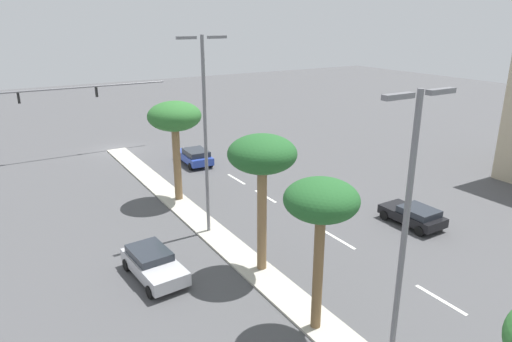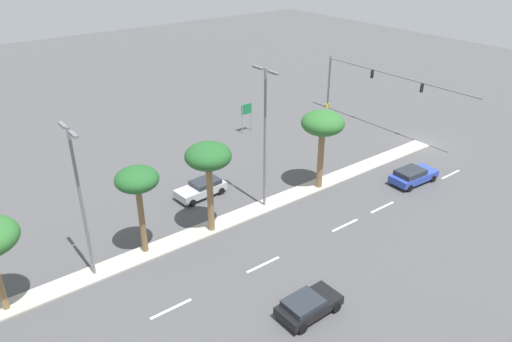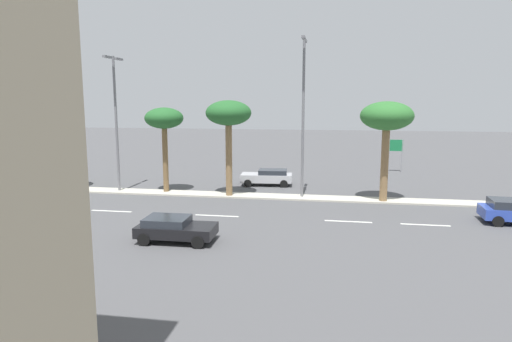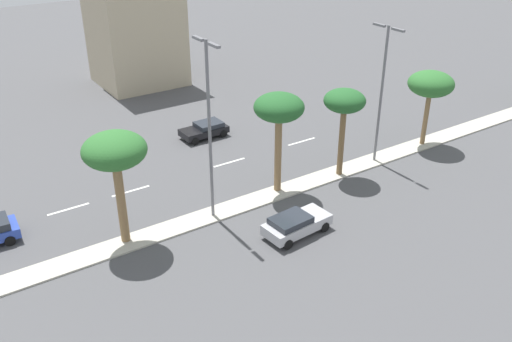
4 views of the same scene
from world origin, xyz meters
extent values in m
plane|color=#4C4C4F|center=(0.00, 28.88, 0.00)|extent=(160.00, 160.00, 0.00)
cube|color=silver|center=(-6.02, 4.00, 0.01)|extent=(0.20, 2.80, 0.01)
cube|color=silver|center=(-6.02, 13.82, 0.01)|extent=(0.20, 2.80, 0.01)
cube|color=silver|center=(-6.02, 18.25, 0.01)|extent=(0.20, 2.80, 0.01)
cube|color=silver|center=(-6.02, 26.40, 0.01)|extent=(0.20, 2.80, 0.01)
cube|color=silver|center=(-6.02, 33.54, 0.01)|extent=(0.20, 2.80, 0.01)
cylinder|color=slate|center=(4.56, -0.22, 6.37)|extent=(19.92, 0.16, 0.16)
cube|color=black|center=(7.88, -0.22, 5.82)|extent=(0.20, 0.32, 0.90)
sphere|color=yellow|center=(7.88, -0.34, 5.82)|extent=(0.18, 0.18, 0.18)
cube|color=black|center=(1.24, -0.22, 5.82)|extent=(0.20, 0.32, 0.90)
sphere|color=yellow|center=(1.24, -0.34, 5.82)|extent=(0.18, 0.18, 0.18)
cylinder|color=olive|center=(-0.32, 15.62, 2.81)|extent=(0.54, 0.54, 5.39)
ellipsoid|color=#2D6B2D|center=(-0.32, 15.62, 6.15)|extent=(3.67, 3.67, 2.02)
cylinder|color=olive|center=(-0.31, 26.91, 2.92)|extent=(0.49, 0.49, 5.60)
ellipsoid|color=#235B28|center=(-0.31, 26.91, 6.31)|extent=(3.38, 3.38, 1.86)
cylinder|color=brown|center=(0.28, 32.15, 2.74)|extent=(0.42, 0.42, 5.23)
ellipsoid|color=#235B28|center=(0.28, 32.15, 5.87)|extent=(2.97, 2.97, 1.63)
cylinder|color=slate|center=(0.12, 21.45, 5.88)|extent=(0.20, 0.20, 11.53)
cube|color=slate|center=(-0.78, 21.45, 11.50)|extent=(1.10, 0.24, 0.16)
cube|color=slate|center=(1.02, 21.45, 11.50)|extent=(1.10, 0.24, 0.16)
cylinder|color=slate|center=(0.04, 36.00, 5.35)|extent=(0.20, 0.20, 10.46)
cube|color=slate|center=(-0.86, 36.00, 10.43)|extent=(1.10, 0.24, 0.16)
cube|color=slate|center=(0.94, 36.00, 10.43)|extent=(1.10, 0.24, 0.16)
cube|color=#2D47AD|center=(-4.83, 8.13, 0.64)|extent=(2.21, 4.67, 0.64)
cube|color=#262B33|center=(-4.80, 8.70, 1.19)|extent=(1.91, 2.60, 0.47)
cylinder|color=black|center=(-3.96, 6.48, 0.32)|extent=(0.25, 0.65, 0.64)
cylinder|color=black|center=(-5.85, 6.58, 0.32)|extent=(0.25, 0.65, 0.64)
cylinder|color=black|center=(-3.80, 9.69, 0.32)|extent=(0.25, 0.65, 0.64)
cylinder|color=black|center=(-5.69, 9.78, 0.32)|extent=(0.25, 0.65, 0.64)
cube|color=black|center=(-11.39, 27.12, 0.60)|extent=(2.01, 4.01, 0.56)
cube|color=#262B33|center=(-11.39, 27.62, 1.07)|extent=(1.78, 2.22, 0.39)
cylinder|color=black|center=(-10.44, 25.74, 0.32)|extent=(0.23, 0.64, 0.64)
cylinder|color=black|center=(-12.29, 25.71, 0.32)|extent=(0.23, 0.64, 0.64)
cylinder|color=black|center=(-10.48, 28.53, 0.32)|extent=(0.23, 0.64, 0.64)
cylinder|color=black|center=(-12.33, 28.50, 0.32)|extent=(0.23, 0.64, 0.64)
cube|color=#B2B2B7|center=(4.73, 24.79, 0.65)|extent=(2.22, 4.47, 0.66)
cube|color=#262B33|center=(4.77, 24.25, 1.18)|extent=(1.88, 2.51, 0.39)
cylinder|color=black|center=(3.72, 26.24, 0.32)|extent=(0.27, 0.65, 0.64)
cylinder|color=black|center=(5.51, 26.38, 0.32)|extent=(0.27, 0.65, 0.64)
cylinder|color=black|center=(3.95, 23.21, 0.32)|extent=(0.27, 0.65, 0.64)
cylinder|color=black|center=(5.74, 23.35, 0.32)|extent=(0.27, 0.65, 0.64)
camera|label=1|loc=(10.91, 44.84, 12.50)|focal=32.28mm
camera|label=2|loc=(-27.21, 43.22, 20.91)|focal=34.20mm
camera|label=3|loc=(-32.51, 19.38, 7.17)|focal=31.20mm
camera|label=4|loc=(27.27, 6.74, 19.36)|focal=38.87mm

